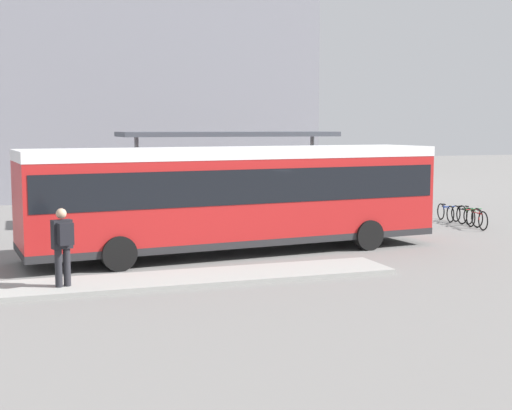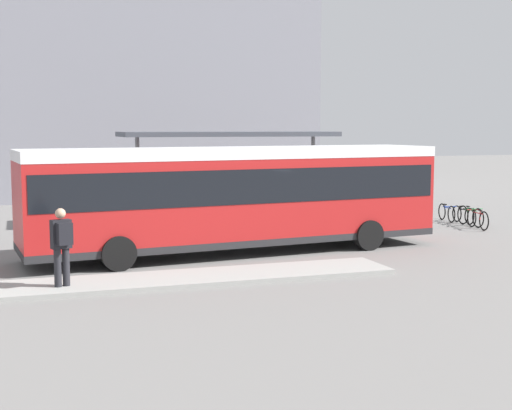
{
  "view_description": "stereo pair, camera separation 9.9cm",
  "coord_description": "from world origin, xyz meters",
  "px_view_note": "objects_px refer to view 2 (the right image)",
  "views": [
    {
      "loc": [
        -6.15,
        -19.84,
        3.69
      ],
      "look_at": [
        0.61,
        0.0,
        1.39
      ],
      "focal_mm": 50.0,
      "sensor_mm": 36.0,
      "label": 1
    },
    {
      "loc": [
        -6.06,
        -19.87,
        3.69
      ],
      "look_at": [
        0.61,
        0.0,
        1.39
      ],
      "focal_mm": 50.0,
      "sensor_mm": 36.0,
      "label": 2
    }
  ],
  "objects_px": {
    "pedestrian_waiting": "(62,242)",
    "bicycle_black": "(463,215)",
    "bicycle_red": "(478,219)",
    "potted_planter_near_shelter": "(337,207)",
    "city_bus": "(236,191)",
    "bicycle_blue": "(447,213)",
    "bicycle_green": "(470,216)"
  },
  "relations": [
    {
      "from": "bicycle_black",
      "to": "pedestrian_waiting",
      "type": "bearing_deg",
      "value": -62.95
    },
    {
      "from": "city_bus",
      "to": "bicycle_green",
      "type": "bearing_deg",
      "value": 9.47
    },
    {
      "from": "pedestrian_waiting",
      "to": "bicycle_black",
      "type": "bearing_deg",
      "value": -82.44
    },
    {
      "from": "bicycle_black",
      "to": "bicycle_blue",
      "type": "bearing_deg",
      "value": -158.01
    },
    {
      "from": "city_bus",
      "to": "bicycle_red",
      "type": "xyz_separation_m",
      "value": [
        9.81,
        1.98,
        -1.46
      ]
    },
    {
      "from": "city_bus",
      "to": "bicycle_blue",
      "type": "distance_m",
      "value": 10.87
    },
    {
      "from": "bicycle_blue",
      "to": "potted_planter_near_shelter",
      "type": "bearing_deg",
      "value": -83.64
    },
    {
      "from": "city_bus",
      "to": "bicycle_black",
      "type": "xyz_separation_m",
      "value": [
        10.19,
        3.43,
        -1.48
      ]
    },
    {
      "from": "bicycle_red",
      "to": "bicycle_blue",
      "type": "bearing_deg",
      "value": 5.43
    },
    {
      "from": "city_bus",
      "to": "bicycle_green",
      "type": "relative_size",
      "value": 7.29
    },
    {
      "from": "bicycle_green",
      "to": "bicycle_red",
      "type": "bearing_deg",
      "value": -13.66
    },
    {
      "from": "pedestrian_waiting",
      "to": "bicycle_green",
      "type": "height_order",
      "value": "pedestrian_waiting"
    },
    {
      "from": "bicycle_red",
      "to": "bicycle_black",
      "type": "distance_m",
      "value": 1.5
    },
    {
      "from": "bicycle_green",
      "to": "potted_planter_near_shelter",
      "type": "height_order",
      "value": "potted_planter_near_shelter"
    },
    {
      "from": "bicycle_blue",
      "to": "bicycle_black",
      "type": "bearing_deg",
      "value": 29.19
    },
    {
      "from": "bicycle_green",
      "to": "bicycle_black",
      "type": "xyz_separation_m",
      "value": [
        0.18,
        0.72,
        -0.04
      ]
    },
    {
      "from": "bicycle_black",
      "to": "potted_planter_near_shelter",
      "type": "bearing_deg",
      "value": -99.06
    },
    {
      "from": "bicycle_red",
      "to": "potted_planter_near_shelter",
      "type": "bearing_deg",
      "value": 70.11
    },
    {
      "from": "pedestrian_waiting",
      "to": "bicycle_red",
      "type": "relative_size",
      "value": 1.08
    },
    {
      "from": "city_bus",
      "to": "pedestrian_waiting",
      "type": "distance_m",
      "value": 6.34
    },
    {
      "from": "bicycle_red",
      "to": "bicycle_blue",
      "type": "height_order",
      "value": "bicycle_red"
    },
    {
      "from": "bicycle_red",
      "to": "bicycle_blue",
      "type": "distance_m",
      "value": 2.18
    },
    {
      "from": "city_bus",
      "to": "bicycle_black",
      "type": "bearing_deg",
      "value": 12.94
    },
    {
      "from": "city_bus",
      "to": "pedestrian_waiting",
      "type": "height_order",
      "value": "city_bus"
    },
    {
      "from": "bicycle_blue",
      "to": "potted_planter_near_shelter",
      "type": "xyz_separation_m",
      "value": [
        -4.61,
        0.27,
        0.36
      ]
    },
    {
      "from": "pedestrian_waiting",
      "to": "bicycle_black",
      "type": "xyz_separation_m",
      "value": [
        15.37,
        7.02,
        -0.8
      ]
    },
    {
      "from": "bicycle_black",
      "to": "potted_planter_near_shelter",
      "type": "relative_size",
      "value": 1.13
    },
    {
      "from": "bicycle_green",
      "to": "bicycle_blue",
      "type": "distance_m",
      "value": 1.45
    },
    {
      "from": "bicycle_black",
      "to": "potted_planter_near_shelter",
      "type": "height_order",
      "value": "potted_planter_near_shelter"
    },
    {
      "from": "bicycle_green",
      "to": "bicycle_black",
      "type": "bearing_deg",
      "value": 167.2
    },
    {
      "from": "city_bus",
      "to": "bicycle_red",
      "type": "distance_m",
      "value": 10.12
    },
    {
      "from": "bicycle_black",
      "to": "bicycle_green",
      "type": "bearing_deg",
      "value": -11.78
    }
  ]
}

